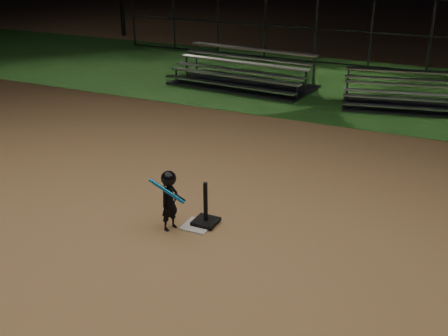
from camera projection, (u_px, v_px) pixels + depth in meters
ground at (198, 226)px, 8.92m from camera, size 80.00×80.00×0.00m
grass_strip at (347, 86)px, 17.22m from camera, size 60.00×8.00×0.01m
home_plate at (198, 226)px, 8.91m from camera, size 0.45×0.45×0.02m
batting_tee at (206, 216)px, 8.92m from camera, size 0.38×0.38×0.72m
child_batter at (169, 199)px, 8.64m from camera, size 0.54×0.46×1.01m
bleacher_left at (242, 79)px, 17.18m from camera, size 4.57×2.52×1.08m
bleacher_right at (412, 101)px, 15.04m from camera, size 3.97×2.51×0.90m
backstop_fence at (371, 32)px, 19.23m from camera, size 20.08×0.08×2.50m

